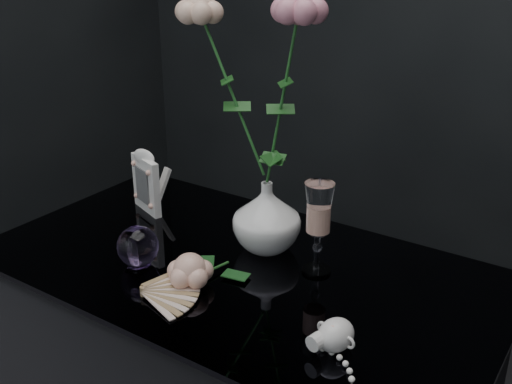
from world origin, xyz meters
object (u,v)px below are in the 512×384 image
Objects in this scene: vase at (267,216)px; wine_glass at (318,229)px; loose_rose at (190,270)px; paperweight at (138,246)px; picture_frame at (146,180)px; pearl_jar at (336,334)px.

vase is 0.80× the size of wine_glass.
wine_glass reaches higher than loose_rose.
wine_glass is 0.36m from paperweight.
vase is 0.27m from paperweight.
vase is at bearing 98.89° from loose_rose.
paperweight is at bearing -29.99° from picture_frame.
vase is 0.36m from pearl_jar.
loose_rose is at bearing -170.99° from pearl_jar.
wine_glass reaches higher than pearl_jar.
picture_frame is (-0.35, 0.00, 0.00)m from vase.
paperweight is 0.14m from loose_rose.
wine_glass is (0.14, -0.03, 0.02)m from vase.
loose_rose is (0.31, -0.21, -0.05)m from picture_frame.
wine_glass is at bearing -11.17° from vase.
pearl_jar is (0.28, -0.23, -0.05)m from vase.
picture_frame is 0.81× the size of loose_rose.
loose_rose is at bearing -0.98° from paperweight.
paperweight is at bearing -130.80° from vase.
paperweight reaches higher than loose_rose.
paperweight is (-0.31, -0.18, -0.05)m from wine_glass.
loose_rose is 0.99× the size of pearl_jar.
vase reaches higher than pearl_jar.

